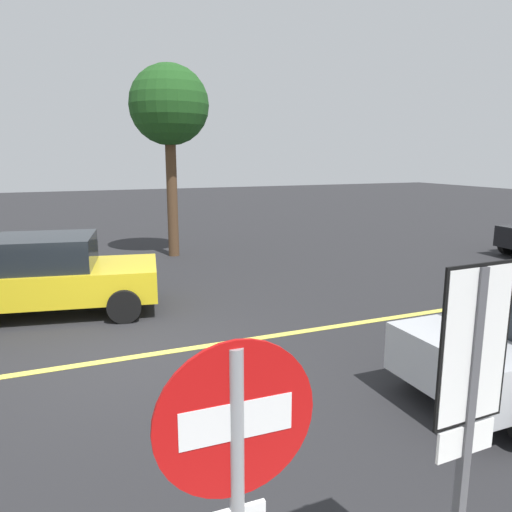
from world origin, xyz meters
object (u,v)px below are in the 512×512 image
object	(u,v)px
speed_limit_sign	(471,387)
tree_left_verge	(169,107)
stop_sign	(237,491)
car_yellow_behind_van	(53,274)

from	to	relation	value
speed_limit_sign	tree_left_verge	world-z (taller)	tree_left_verge
tree_left_verge	speed_limit_sign	bearing A→B (deg)	-95.17
stop_sign	tree_left_verge	xyz separation A→B (m)	(2.72, 13.21, 2.95)
stop_sign	speed_limit_sign	bearing A→B (deg)	4.86
car_yellow_behind_van	speed_limit_sign	bearing A→B (deg)	-74.20
speed_limit_sign	car_yellow_behind_van	size ratio (longest dim) A/B	0.60
tree_left_verge	stop_sign	bearing A→B (deg)	-101.62
car_yellow_behind_van	tree_left_verge	distance (m)	7.02
stop_sign	speed_limit_sign	size ratio (longest dim) A/B	0.93
car_yellow_behind_van	tree_left_verge	bearing A→B (deg)	53.40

